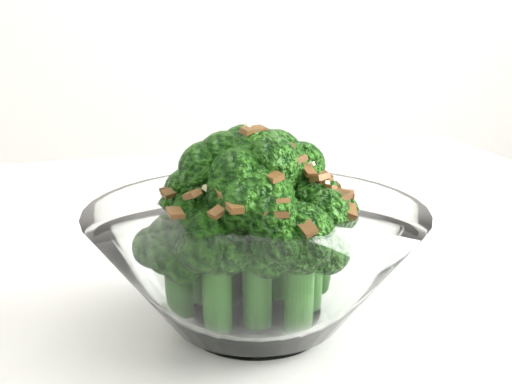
{
  "coord_description": "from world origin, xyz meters",
  "views": [
    {
      "loc": [
        0.27,
        -0.39,
        0.94
      ],
      "look_at": [
        0.28,
        -0.0,
        0.83
      ],
      "focal_mm": 50.0,
      "sensor_mm": 36.0,
      "label": 1
    }
  ],
  "objects": [
    {
      "name": "broccoli_dish",
      "position": [
        0.28,
        -0.0,
        0.8
      ],
      "size": [
        0.2,
        0.2,
        0.12
      ],
      "color": "white",
      "rests_on": "table"
    }
  ]
}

